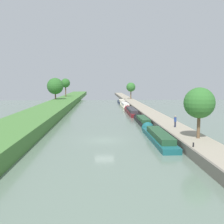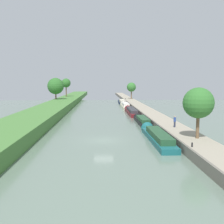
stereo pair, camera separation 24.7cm
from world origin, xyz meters
TOP-DOWN VIEW (x-y plane):
  - ground_plane at (0.00, 0.00)m, footprint 160.00×160.00m
  - left_grassy_bank at (-12.39, 0.00)m, footprint 7.65×260.00m
  - right_towpath at (10.47, 0.00)m, footprint 3.81×260.00m
  - stone_quay at (8.44, 0.00)m, footprint 0.25×260.00m
  - narrowboat_teal at (6.94, -0.00)m, footprint 2.06×14.97m
  - narrowboat_black at (7.24, 15.00)m, footprint 1.80×11.89m
  - narrowboat_maroon at (6.92, 30.37)m, footprint 1.90×16.90m
  - narrowboat_cream at (6.86, 46.74)m, footprint 2.01×14.23m
  - narrowboat_navy at (7.02, 61.22)m, footprint 2.05×14.37m
  - tree_rightbank_near at (10.90, -4.05)m, footprint 3.58×3.58m
  - tree_rightbank_midnear at (11.40, 70.80)m, footprint 3.53×3.53m
  - tree_leftbank_downstream at (-15.27, 56.55)m, footprint 5.39×5.39m
  - tree_leftbank_upstream at (-13.97, 73.50)m, footprint 3.54×3.54m
  - person_walking at (10.34, 3.81)m, footprint 0.34×0.34m
  - mooring_bollard_near at (8.86, -8.32)m, footprint 0.16×0.16m
  - mooring_bollard_far at (8.86, 67.55)m, footprint 0.16×0.16m

SIDE VIEW (x-z plane):
  - ground_plane at x=0.00m, z-range 0.00..0.00m
  - narrowboat_black at x=7.24m, z-range -0.39..1.38m
  - right_towpath at x=10.47m, z-range 0.00..1.05m
  - narrowboat_teal at x=6.94m, z-range -0.45..1.55m
  - stone_quay at x=8.44m, z-range 0.00..1.10m
  - narrowboat_navy at x=7.02m, z-range -0.47..1.61m
  - narrowboat_maroon at x=6.92m, z-range -0.39..1.53m
  - narrowboat_cream at x=6.86m, z-range -0.47..1.62m
  - left_grassy_bank at x=-12.39m, z-range 0.00..1.84m
  - mooring_bollard_near at x=8.86m, z-range 1.05..1.50m
  - mooring_bollard_far at x=8.86m, z-range 1.05..1.50m
  - person_walking at x=10.34m, z-range 1.09..2.75m
  - tree_rightbank_near at x=10.90m, z-range 2.19..8.12m
  - tree_rightbank_midnear at x=11.40m, z-range 2.39..8.67m
  - tree_leftbank_downstream at x=-15.27m, z-range 2.66..9.71m
  - tree_leftbank_upstream at x=-13.97m, z-range 3.56..10.63m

